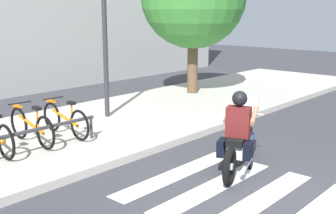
% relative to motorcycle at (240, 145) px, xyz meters
% --- Properties ---
extents(ground_plane, '(48.00, 48.00, 0.00)m').
position_rel_motorcycle_xyz_m(ground_plane, '(-0.78, -0.93, -0.46)').
color(ground_plane, '#38383D').
extents(sidewalk, '(24.00, 4.40, 0.15)m').
position_rel_motorcycle_xyz_m(sidewalk, '(-0.78, 3.89, -0.38)').
color(sidewalk, '#B7B2A8').
rests_on(sidewalk, ground).
extents(crosswalk_stripe_2, '(2.80, 0.40, 0.01)m').
position_rel_motorcycle_xyz_m(crosswalk_stripe_2, '(-0.92, -0.93, -0.46)').
color(crosswalk_stripe_2, white).
rests_on(crosswalk_stripe_2, ground).
extents(crosswalk_stripe_3, '(2.80, 0.40, 0.01)m').
position_rel_motorcycle_xyz_m(crosswalk_stripe_3, '(-0.92, -0.13, -0.46)').
color(crosswalk_stripe_3, white).
rests_on(crosswalk_stripe_3, ground).
extents(crosswalk_stripe_4, '(2.80, 0.40, 0.01)m').
position_rel_motorcycle_xyz_m(crosswalk_stripe_4, '(-0.92, 0.67, -0.46)').
color(crosswalk_stripe_4, white).
rests_on(crosswalk_stripe_4, ground).
extents(motorcycle, '(2.04, 0.96, 1.23)m').
position_rel_motorcycle_xyz_m(motorcycle, '(0.00, 0.00, 0.00)').
color(motorcycle, black).
rests_on(motorcycle, ground).
extents(rider, '(0.75, 0.68, 1.44)m').
position_rel_motorcycle_xyz_m(rider, '(-0.07, -0.02, 0.37)').
color(rider, '#591919').
rests_on(rider, ground).
extents(bicycle_3, '(0.48, 1.71, 0.80)m').
position_rel_motorcycle_xyz_m(bicycle_3, '(-1.89, 3.62, 0.05)').
color(bicycle_3, black).
rests_on(bicycle_3, sidewalk).
extents(bicycle_4, '(0.48, 1.70, 0.78)m').
position_rel_motorcycle_xyz_m(bicycle_4, '(-1.10, 3.62, 0.05)').
color(bicycle_4, black).
rests_on(bicycle_4, sidewalk).
extents(bike_rack, '(3.77, 0.07, 0.49)m').
position_rel_motorcycle_xyz_m(bike_rack, '(-2.69, 3.06, 0.11)').
color(bike_rack, '#333338').
rests_on(bike_rack, sidewalk).
extents(street_lamp, '(0.28, 0.28, 3.87)m').
position_rel_motorcycle_xyz_m(street_lamp, '(0.62, 4.29, 1.92)').
color(street_lamp, '#2D2D33').
rests_on(street_lamp, ground).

